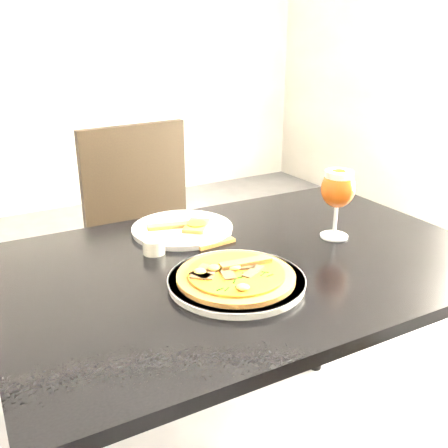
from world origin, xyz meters
TOP-DOWN VIEW (x-y plane):
  - dining_table at (0.22, 0.13)m, footprint 1.23×0.84m
  - chair_far at (0.24, 0.80)m, footprint 0.47×0.47m
  - plate_main at (0.12, 0.02)m, footprint 0.34×0.34m
  - pizza at (0.12, 0.02)m, footprint 0.26×0.26m
  - plate_second at (0.16, 0.37)m, footprint 0.34×0.34m
  - crust_scraps at (0.16, 0.35)m, footprint 0.18×0.13m
  - loose_crust at (0.19, 0.24)m, footprint 0.11×0.03m
  - sauce_cup at (0.03, 0.27)m, footprint 0.06×0.06m
  - beer_glass at (0.50, 0.12)m, footprint 0.09×0.09m

SIDE VIEW (x-z plane):
  - chair_far at x=0.24m, z-range 0.05..1.01m
  - dining_table at x=0.22m, z-range 0.28..1.03m
  - loose_crust at x=0.19m, z-range 0.75..0.76m
  - plate_second at x=0.16m, z-range 0.75..0.77m
  - plate_main at x=0.12m, z-range 0.75..0.77m
  - sauce_cup at x=0.03m, z-range 0.75..0.79m
  - crust_scraps at x=0.16m, z-range 0.76..0.78m
  - pizza at x=0.12m, z-range 0.76..0.79m
  - beer_glass at x=0.50m, z-range 0.79..0.98m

